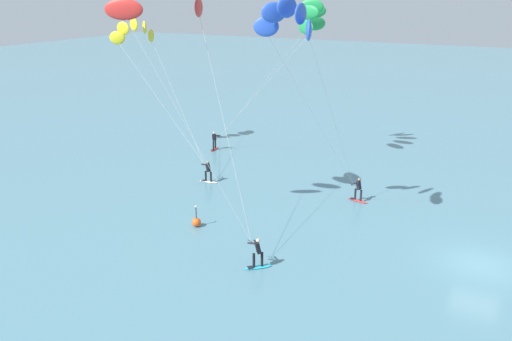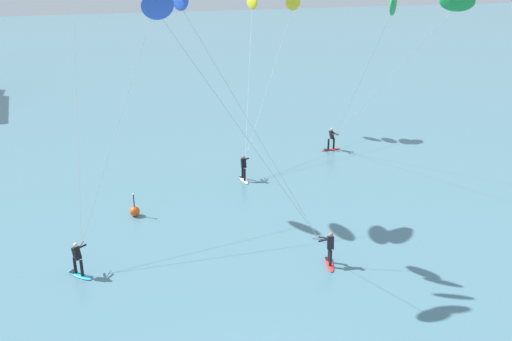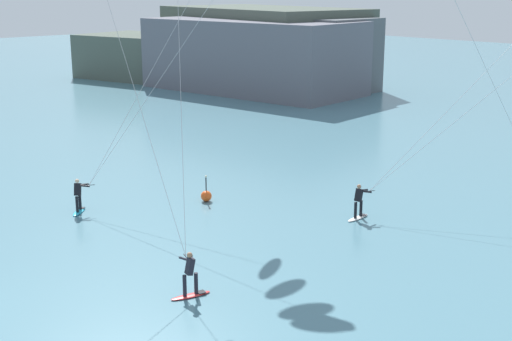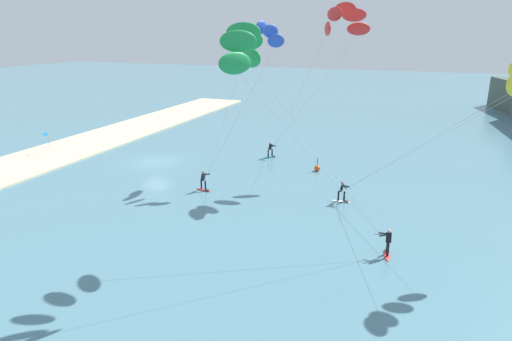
{
  "view_description": "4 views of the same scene",
  "coord_description": "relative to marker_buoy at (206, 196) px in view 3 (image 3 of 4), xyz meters",
  "views": [
    {
      "loc": [
        -27.52,
        -0.91,
        13.79
      ],
      "look_at": [
        2.82,
        14.81,
        2.06
      ],
      "focal_mm": 37.14,
      "sensor_mm": 36.0,
      "label": 1
    },
    {
      "loc": [
        -3.54,
        -13.56,
        13.98
      ],
      "look_at": [
        3.35,
        13.43,
        3.05
      ],
      "focal_mm": 40.43,
      "sensor_mm": 36.0,
      "label": 2
    },
    {
      "loc": [
        24.25,
        -5.62,
        10.75
      ],
      "look_at": [
        3.69,
        13.31,
        3.38
      ],
      "focal_mm": 49.77,
      "sensor_mm": 36.0,
      "label": 3
    },
    {
      "loc": [
        35.86,
        24.66,
        12.59
      ],
      "look_at": [
        6.44,
        13.36,
        2.54
      ],
      "focal_mm": 30.72,
      "sensor_mm": 36.0,
      "label": 4
    }
  ],
  "objects": [
    {
      "name": "marker_buoy",
      "position": [
        0.0,
        0.0,
        0.0
      ],
      "size": [
        0.56,
        0.56,
        1.38
      ],
      "color": "#EA5119",
      "rests_on": "ground"
    },
    {
      "name": "distant_headland",
      "position": [
        -31.51,
        30.85,
        3.3
      ],
      "size": [
        36.26,
        21.16,
        8.27
      ],
      "color": "#565B60",
      "rests_on": "ground"
    }
  ]
}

